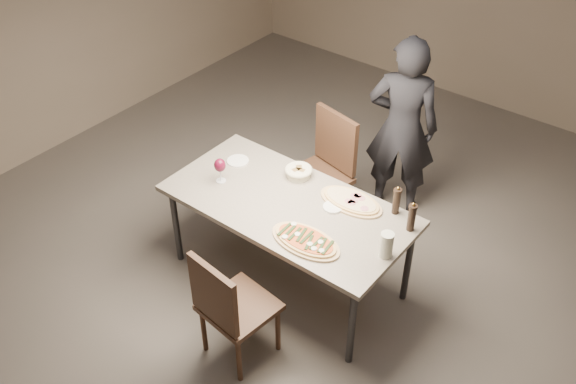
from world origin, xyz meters
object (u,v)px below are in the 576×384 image
Objects in this scene: pepper_mill_left at (412,217)px; carafe at (386,245)px; bread_basket at (299,171)px; chair_far at (324,165)px; ham_pizza at (351,201)px; zucchini_pizza at (306,240)px; chair_near at (229,305)px; dining_table at (288,209)px; diner at (402,128)px.

pepper_mill_left reaches higher than carafe.
bread_basket is 0.21× the size of chair_far.
ham_pizza is 0.77m from chair_far.
zucchini_pizza is 0.53m from carafe.
zucchini_pizza is 1.05× the size of ham_pizza.
carafe is at bearing 56.63° from chair_near.
diner reaches higher than dining_table.
zucchini_pizza is at bearing -131.63° from pepper_mill_left.
dining_table is at bearing -161.00° from pepper_mill_left.
bread_basket is (-0.49, 0.02, 0.03)m from ham_pizza.
zucchini_pizza is 0.52× the size of chair_far.
zucchini_pizza is 1.18m from chair_far.
carafe reaches higher than bread_basket.
pepper_mill_left is 0.23× the size of chair_far.
chair_near is (-0.66, -0.80, -0.32)m from carafe.
ham_pizza is 0.58m from carafe.
chair_far is (-0.56, 1.01, -0.20)m from zucchini_pizza.
dining_table is at bearing -65.86° from bread_basket.
zucchini_pizza is 1.57m from diner.
carafe reaches higher than chair_near.
pepper_mill_left is at bearing 19.00° from dining_table.
diner is (0.18, 1.30, 0.12)m from dining_table.
dining_table is 0.89m from pepper_mill_left.
chair_far is at bearing 109.77° from chair_near.
pepper_mill_left is at bearing 90.00° from carafe.
dining_table is 0.46m from ham_pizza.
ham_pizza is 2.37× the size of bread_basket.
diner reaches higher than zucchini_pizza.
diner is (-0.17, 1.56, 0.04)m from zucchini_pizza.
diner is at bearing -113.65° from chair_far.
diner is at bearing 122.79° from pepper_mill_left.
bread_basket reaches higher than dining_table.
chair_near is at bearing 115.56° from chair_far.
chair_far reaches higher than bread_basket.
chair_near is at bearing -129.76° from carafe.
diner is at bearing 82.25° from dining_table.
chair_near is (-0.19, -1.11, -0.25)m from ham_pizza.
zucchini_pizza is at bearing -155.51° from carafe.
ham_pizza is at bearing 146.34° from carafe.
carafe is 0.11× the size of diner.
dining_table is 1.95× the size of chair_near.
pepper_mill_left reaches higher than dining_table.
pepper_mill_left is (0.83, 0.29, 0.17)m from dining_table.
dining_table is at bearing -147.72° from ham_pizza.
carafe is at bearing -90.00° from pepper_mill_left.
bread_basket reaches higher than zucchini_pizza.
chair_far is (-1.04, 0.47, -0.30)m from pepper_mill_left.
chair_far is at bearing 122.17° from zucchini_pizza.
chair_far reaches higher than zucchini_pizza.
chair_near is at bearing -120.65° from pepper_mill_left.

